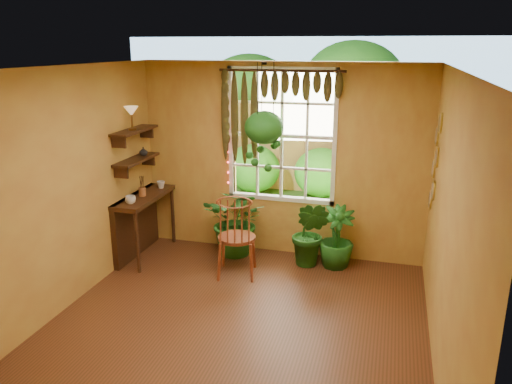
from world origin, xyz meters
TOP-DOWN VIEW (x-y plane):
  - floor at (0.00, 0.00)m, footprint 4.50×4.50m
  - ceiling at (0.00, 0.00)m, footprint 4.50×4.50m
  - wall_back at (0.00, 2.25)m, footprint 4.00×0.00m
  - wall_left at (-2.00, 0.00)m, footprint 0.00×4.50m
  - wall_right at (2.00, 0.00)m, footprint 0.00×4.50m
  - window at (0.00, 2.28)m, footprint 1.52×0.10m
  - valance_vine at (-0.08, 2.16)m, footprint 1.70×0.12m
  - string_lights at (-0.76, 2.19)m, footprint 0.03×0.03m
  - wall_plates at (1.98, 1.79)m, footprint 0.04×0.32m
  - counter_ledge at (-1.91, 1.60)m, footprint 0.40×1.20m
  - shelf_lower at (-1.88, 1.60)m, footprint 0.25×0.90m
  - shelf_upper at (-1.88, 1.60)m, footprint 0.25×0.90m
  - backyard at (0.24, 6.87)m, footprint 14.00×10.00m
  - windsor_chair at (-0.37, 1.32)m, footprint 0.58×0.60m
  - potted_plant_left at (-0.55, 1.98)m, footprint 0.98×0.88m
  - potted_plant_mid at (0.50, 1.86)m, footprint 0.63×0.57m
  - potted_plant_right at (0.84, 1.94)m, footprint 0.52×0.52m
  - hanging_basket at (-0.15, 1.89)m, footprint 0.51×0.51m
  - cup_a at (-1.78, 1.20)m, footprint 0.16×0.16m
  - cup_b at (-1.72, 1.97)m, footprint 0.14×0.14m
  - brush_jar at (-1.80, 1.56)m, footprint 0.10×0.10m
  - shelf_vase at (-1.87, 1.80)m, footprint 0.15×0.15m
  - tiffany_lamp at (-1.86, 1.52)m, footprint 0.19×0.19m

SIDE VIEW (x-z plane):
  - floor at x=0.00m, z-range 0.00..0.00m
  - windsor_chair at x=-0.37m, z-range -0.28..1.03m
  - potted_plant_right at x=0.84m, z-range 0.00..0.84m
  - potted_plant_mid at x=0.50m, z-range 0.00..0.94m
  - potted_plant_left at x=-0.55m, z-range 0.00..1.01m
  - counter_ledge at x=-1.91m, z-range 0.10..1.00m
  - cup_b at x=-1.72m, z-range 0.90..1.01m
  - cup_a at x=-1.78m, z-range 0.90..1.01m
  - brush_jar at x=-1.80m, z-range 0.86..1.22m
  - backyard at x=0.24m, z-range -4.72..7.28m
  - wall_back at x=0.00m, z-range -0.65..3.35m
  - wall_left at x=-2.00m, z-range -0.90..3.60m
  - wall_right at x=2.00m, z-range -0.90..3.60m
  - shelf_lower at x=-1.88m, z-range 1.38..1.42m
  - shelf_vase at x=-1.87m, z-range 1.42..1.54m
  - wall_plates at x=1.98m, z-range 1.00..2.10m
  - window at x=0.00m, z-range 0.77..2.63m
  - string_lights at x=-0.76m, z-range 0.98..2.52m
  - shelf_upper at x=-1.88m, z-range 1.78..1.82m
  - hanging_basket at x=-0.15m, z-range 1.14..2.54m
  - tiffany_lamp at x=-1.86m, z-range 1.89..2.21m
  - valance_vine at x=-0.08m, z-range 1.73..2.83m
  - ceiling at x=0.00m, z-range 2.70..2.70m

